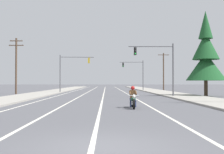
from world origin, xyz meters
name	(u,v)px	position (x,y,z in m)	size (l,w,h in m)	color
ground_plane	(101,147)	(0.00, 0.00, 0.00)	(400.00, 400.00, 0.00)	#515156
lane_stripe_center	(104,91)	(-0.25, 45.00, 0.00)	(0.16, 100.00, 0.01)	beige
lane_stripe_left	(89,91)	(-3.04, 45.00, 0.00)	(0.16, 100.00, 0.01)	beige
lane_stripe_right	(123,91)	(3.20, 45.00, 0.00)	(0.16, 100.00, 0.01)	beige
lane_stripe_far_left	(74,91)	(-6.02, 45.00, 0.00)	(0.16, 100.00, 0.01)	beige
sidewalk_kerb_right	(160,92)	(9.28, 40.00, 0.07)	(4.40, 110.00, 0.14)	#9E998E
sidewalk_kerb_left	(51,92)	(-9.28, 40.00, 0.07)	(4.40, 110.00, 0.14)	#9E998E
motorcycle_with_rider	(133,99)	(1.91, 11.09, 0.59)	(0.70, 2.19, 1.46)	black
traffic_signal_near_right	(160,61)	(6.34, 24.60, 4.12)	(5.25, 0.37, 6.20)	#56565B
traffic_signal_near_left	(70,67)	(-5.81, 38.50, 4.14)	(5.60, 0.59, 6.20)	#56565B
traffic_signal_mid_right	(136,71)	(6.30, 49.89, 4.10)	(4.93, 0.37, 6.20)	#56565B
utility_pole_left_near	(16,64)	(-12.91, 33.09, 4.38)	(2.12, 0.26, 8.10)	#4C3828
utility_pole_right_far	(164,71)	(12.50, 52.57, 4.24)	(2.39, 0.26, 8.02)	#4C3828
conifer_tree_right_verge_near	(206,57)	(12.15, 25.96, 4.76)	(4.72, 4.72, 10.38)	#423023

